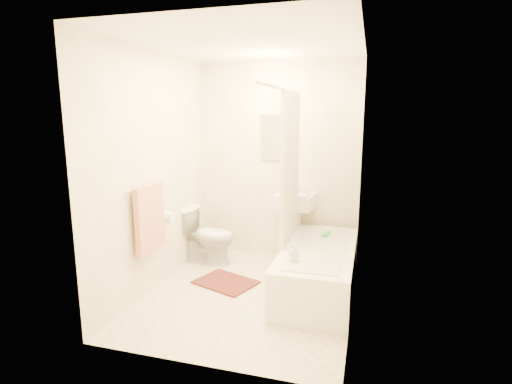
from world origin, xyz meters
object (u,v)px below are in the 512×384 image
(toilet, at_px, (207,236))
(bath_mat, at_px, (226,282))
(bathtub, at_px, (318,269))
(sink, at_px, (294,225))
(soap_bottle, at_px, (294,253))

(toilet, bearing_deg, bath_mat, -136.61)
(bathtub, relative_size, bath_mat, 2.67)
(sink, bearing_deg, bathtub, -54.86)
(sink, relative_size, bathtub, 0.56)
(bath_mat, bearing_deg, soap_bottle, -24.04)
(toilet, distance_m, sink, 1.06)
(toilet, bearing_deg, soap_bottle, -121.42)
(soap_bottle, bearing_deg, bath_mat, 155.96)
(sink, distance_m, bathtub, 0.89)
(bath_mat, bearing_deg, toilet, 128.92)
(bathtub, height_order, soap_bottle, soap_bottle)
(bathtub, height_order, bath_mat, bathtub)
(bath_mat, relative_size, soap_bottle, 3.46)
(bathtub, bearing_deg, toilet, 163.27)
(toilet, distance_m, bath_mat, 0.76)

